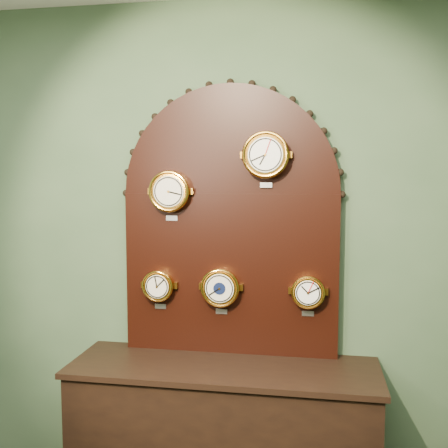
% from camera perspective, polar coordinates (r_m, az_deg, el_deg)
% --- Properties ---
extents(wall_back, '(4.00, 0.00, 4.00)m').
position_cam_1_polar(wall_back, '(3.02, 0.82, -2.95)').
color(wall_back, '#415A3E').
rests_on(wall_back, ground).
extents(shop_counter, '(1.60, 0.50, 0.80)m').
position_cam_1_polar(shop_counter, '(3.08, -0.07, -22.44)').
color(shop_counter, black).
rests_on(shop_counter, ground_plane).
extents(display_board, '(1.26, 0.06, 1.53)m').
position_cam_1_polar(display_board, '(2.95, 0.67, 1.26)').
color(display_board, black).
rests_on(display_board, shop_counter).
extents(roman_clock, '(0.23, 0.08, 0.28)m').
position_cam_1_polar(roman_clock, '(2.95, -5.84, 3.51)').
color(roman_clock, gold).
rests_on(roman_clock, display_board).
extents(arabic_clock, '(0.25, 0.08, 0.30)m').
position_cam_1_polar(arabic_clock, '(2.85, 4.52, 7.42)').
color(arabic_clock, gold).
rests_on(arabic_clock, display_board).
extents(hygrometer, '(0.18, 0.08, 0.23)m').
position_cam_1_polar(hygrometer, '(3.03, -7.04, -6.59)').
color(hygrometer, gold).
rests_on(hygrometer, display_board).
extents(barometer, '(0.22, 0.08, 0.27)m').
position_cam_1_polar(barometer, '(2.95, -0.38, -6.83)').
color(barometer, gold).
rests_on(barometer, display_board).
extents(tide_clock, '(0.18, 0.08, 0.23)m').
position_cam_1_polar(tide_clock, '(2.91, 9.03, -7.21)').
color(tide_clock, gold).
rests_on(tide_clock, display_board).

